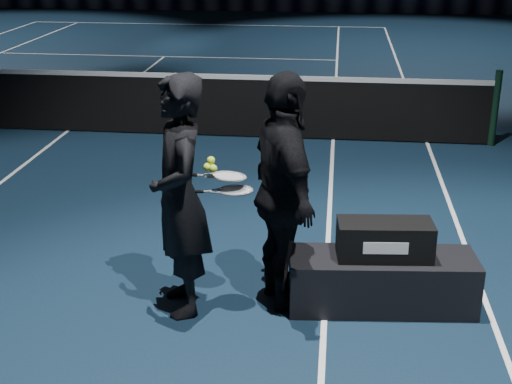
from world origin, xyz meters
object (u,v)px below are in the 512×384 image
racket_bag (385,239)px  player_b (284,193)px  player_bench (382,281)px  tennis_balls (211,166)px  player_a (180,197)px  racket_upper (229,176)px  racket_lower (235,190)px

racket_bag → player_b: size_ratio=0.39×
player_bench → tennis_balls: 1.76m
player_b → player_a: bearing=79.6°
player_a → racket_upper: bearing=85.7°
player_a → racket_lower: 0.45m
tennis_balls → racket_upper: bearing=25.9°
racket_bag → racket_upper: 1.39m
racket_lower → tennis_balls: bearing=178.5°
racket_lower → racket_upper: size_ratio=1.00×
racket_upper → player_b: bearing=-9.1°
racket_bag → tennis_balls: (-1.42, -0.14, 0.64)m
player_b → tennis_balls: player_b is taller
player_bench → racket_bag: (0.00, 0.00, 0.39)m
tennis_balls → player_a: bearing=-166.5°
player_a → tennis_balls: size_ratio=16.72×
racket_upper → player_a: bearing=-178.3°
player_bench → player_b: 1.14m
player_a → player_b: same height
tennis_balls → player_bench: bearing=5.8°
racket_bag → player_a: player_a is taller
player_bench → racket_bag: 0.39m
racket_lower → racket_upper: racket_upper is taller
racket_upper → racket_lower: bearing=-42.7°
player_a → racket_upper: size_ratio=2.95×
player_b → racket_upper: player_b is taller
player_bench → racket_lower: bearing=179.8°
racket_bag → racket_lower: size_ratio=1.15×
player_b → racket_bag: bearing=-111.4°
player_bench → racket_bag: racket_bag is taller
player_bench → racket_upper: 1.58m
racket_bag → racket_lower: (-1.23, -0.11, 0.42)m
player_a → tennis_balls: bearing=81.1°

